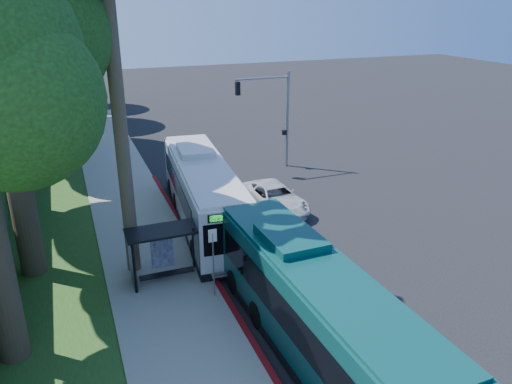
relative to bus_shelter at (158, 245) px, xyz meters
name	(u,v)px	position (x,y,z in m)	size (l,w,h in m)	color
ground	(283,229)	(7.26, 2.86, -1.81)	(140.00, 140.00, 0.00)	black
sidewalk	(148,252)	(-0.04, 2.86, -1.75)	(4.50, 70.00, 0.12)	gray
red_curb	(217,283)	(2.26, -1.14, -1.74)	(0.25, 30.00, 0.13)	maroon
grass_verge	(27,230)	(-5.74, 7.86, -1.78)	(8.00, 70.00, 0.06)	#234719
bus_shelter	(158,245)	(0.00, 0.00, 0.00)	(3.20, 1.51, 2.55)	black
stop_sign_pole	(213,254)	(1.86, -2.14, 0.28)	(0.35, 0.06, 3.17)	gray
traffic_signal_pole	(275,108)	(11.04, 12.86, 2.62)	(4.10, 0.30, 7.00)	gray
tree_2	(24,19)	(-4.64, 18.84, 8.67)	(8.82, 8.40, 15.12)	#382B1E
tree_4	(38,21)	(-4.14, 34.84, 7.92)	(8.40, 8.00, 14.14)	#382B1E
tree_5	(50,25)	(-3.16, 42.84, 7.16)	(7.35, 7.00, 12.86)	#382B1E
white_bus	(203,191)	(3.54, 5.35, 0.05)	(3.88, 12.97, 3.81)	silver
teal_bus	(316,308)	(4.12, -6.76, 0.05)	(3.05, 12.83, 3.80)	#0B3E3D
pickup	(275,198)	(7.94, 5.53, -1.06)	(2.49, 5.41, 1.50)	silver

